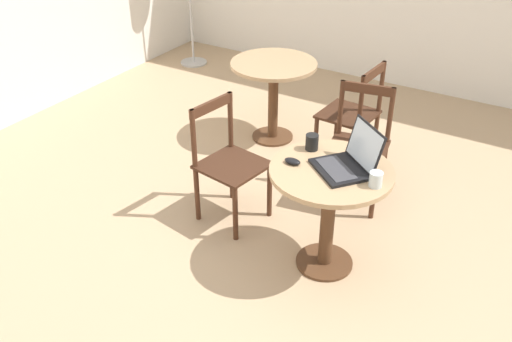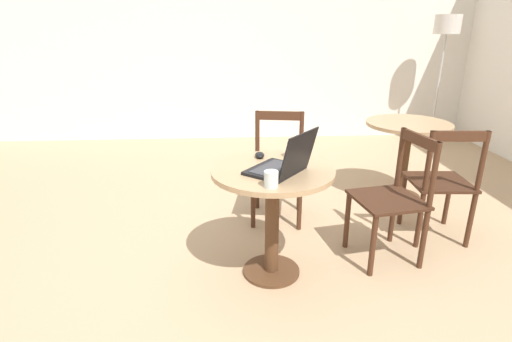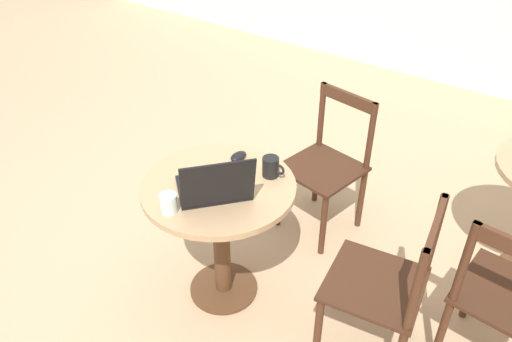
# 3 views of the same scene
# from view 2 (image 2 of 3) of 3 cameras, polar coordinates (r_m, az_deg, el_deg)

# --- Properties ---
(ground_plane) EXTENTS (16.00, 16.00, 0.00)m
(ground_plane) POSITION_cam_2_polar(r_m,az_deg,el_deg) (2.76, -1.49, -12.76)
(ground_plane) COLOR tan
(wall_back) EXTENTS (9.40, 0.06, 2.70)m
(wall_back) POSITION_cam_2_polar(r_m,az_deg,el_deg) (5.55, -2.99, 18.45)
(wall_back) COLOR white
(wall_back) RESTS_ON ground_plane
(cafe_table_near) EXTENTS (0.73, 0.73, 0.71)m
(cafe_table_near) POSITION_cam_2_polar(r_m,az_deg,el_deg) (2.40, 2.36, -3.40)
(cafe_table_near) COLOR #51331E
(cafe_table_near) RESTS_ON ground_plane
(cafe_table_mid) EXTENTS (0.73, 0.73, 0.71)m
(cafe_table_mid) POSITION_cam_2_polar(r_m,az_deg,el_deg) (3.78, 20.69, 4.10)
(cafe_table_mid) COLOR #51331E
(cafe_table_mid) RESTS_ON ground_plane
(chair_near_right) EXTENTS (0.47, 0.47, 0.85)m
(chair_near_right) POSITION_cam_2_polar(r_m,az_deg,el_deg) (2.77, 19.00, -3.75)
(chair_near_right) COLOR #472819
(chair_near_right) RESTS_ON ground_plane
(chair_near_back) EXTENTS (0.47, 0.47, 0.85)m
(chair_near_back) POSITION_cam_2_polar(r_m,az_deg,el_deg) (3.20, 3.16, 0.57)
(chair_near_back) COLOR #472819
(chair_near_back) RESTS_ON ground_plane
(chair_mid_front) EXTENTS (0.43, 0.43, 0.85)m
(chair_mid_front) POSITION_cam_2_polar(r_m,az_deg,el_deg) (3.15, 24.99, -1.68)
(chair_mid_front) COLOR #472819
(chair_mid_front) RESTS_ON ground_plane
(floor_lamp) EXTENTS (0.31, 0.31, 1.63)m
(floor_lamp) POSITION_cam_2_polar(r_m,az_deg,el_deg) (5.68, 25.48, 16.96)
(floor_lamp) COLOR #B7B7B7
(floor_lamp) RESTS_ON ground_plane
(laptop) EXTENTS (0.44, 0.44, 0.26)m
(laptop) POSITION_cam_2_polar(r_m,az_deg,el_deg) (2.25, 3.77, 0.94)
(laptop) COLOR black
(laptop) RESTS_ON cafe_table_near
(mouse) EXTENTS (0.06, 0.10, 0.03)m
(mouse) POSITION_cam_2_polar(r_m,az_deg,el_deg) (2.54, 0.53, 2.31)
(mouse) COLOR black
(mouse) RESTS_ON cafe_table_near
(mug) EXTENTS (0.12, 0.08, 0.10)m
(mug) POSITION_cam_2_polar(r_m,az_deg,el_deg) (2.53, 5.42, 2.98)
(mug) COLOR black
(mug) RESTS_ON cafe_table_near
(drinking_glass) EXTENTS (0.08, 0.08, 0.09)m
(drinking_glass) POSITION_cam_2_polar(r_m,az_deg,el_deg) (2.06, 2.18, -1.18)
(drinking_glass) COLOR silver
(drinking_glass) RESTS_ON cafe_table_near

